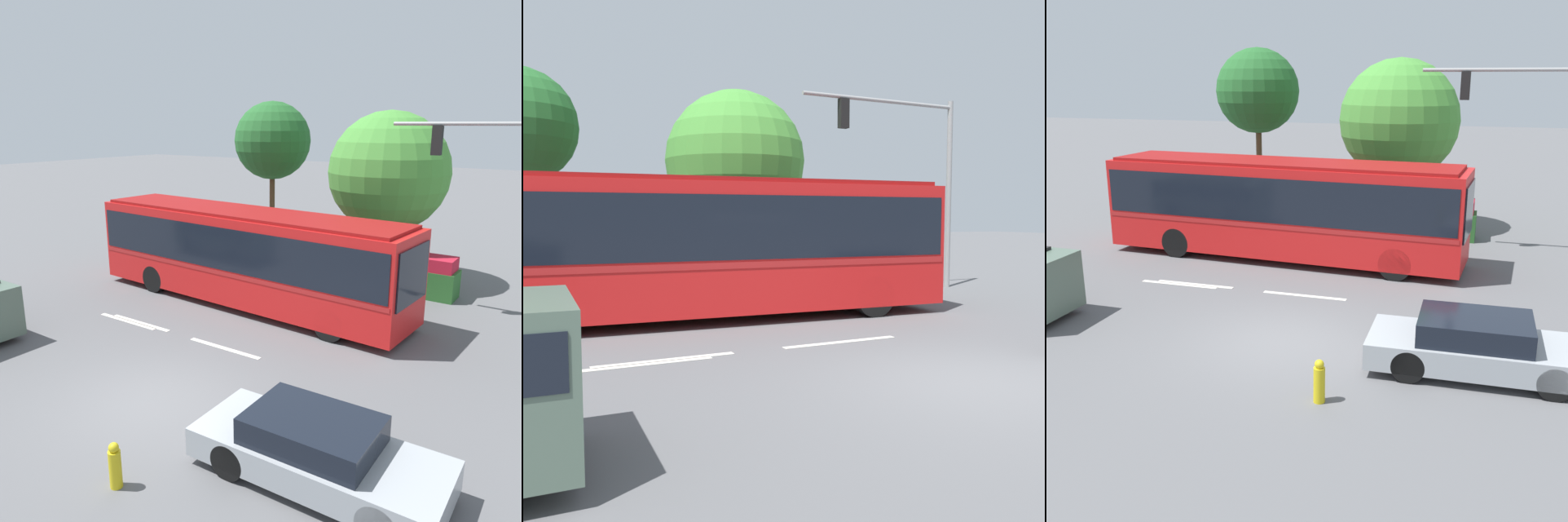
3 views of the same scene
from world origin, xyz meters
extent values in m
plane|color=#5B5B5E|center=(0.00, 0.00, 0.00)|extent=(140.00, 140.00, 0.00)
cube|color=red|center=(-2.19, 6.63, 1.71)|extent=(12.04, 3.16, 2.92)
cube|color=black|center=(-2.19, 6.63, 2.18)|extent=(11.80, 3.19, 1.40)
cube|color=#B21E1E|center=(-2.19, 6.63, 1.36)|extent=(11.92, 3.18, 0.14)
cube|color=black|center=(3.78, 6.28, 2.06)|extent=(0.18, 2.09, 1.63)
cube|color=maroon|center=(-2.19, 6.63, 3.22)|extent=(11.55, 2.94, 0.10)
cylinder|color=black|center=(1.92, 7.47, 0.50)|extent=(1.02, 0.36, 1.00)
cylinder|color=black|center=(1.79, 5.31, 0.50)|extent=(1.02, 0.36, 1.00)
cylinder|color=black|center=(-5.57, 7.91, 0.50)|extent=(1.02, 0.36, 1.00)
cylinder|color=black|center=(-5.70, 5.76, 0.50)|extent=(1.02, 0.36, 1.00)
cylinder|color=gray|center=(7.46, 9.28, 3.15)|extent=(0.18, 0.18, 6.31)
cylinder|color=gray|center=(4.67, 9.28, 6.09)|extent=(5.59, 0.12, 0.12)
cube|color=black|center=(3.28, 9.28, 5.59)|extent=(0.30, 0.22, 0.90)
cylinder|color=red|center=(3.28, 9.40, 5.89)|extent=(0.18, 0.02, 0.18)
cylinder|color=yellow|center=(3.28, 9.40, 5.59)|extent=(0.18, 0.02, 0.18)
cylinder|color=green|center=(3.28, 9.40, 5.29)|extent=(0.18, 0.02, 0.18)
cube|color=#286028|center=(-1.35, 10.97, 0.51)|extent=(10.52, 1.07, 1.02)
cube|color=#B7192D|center=(-1.35, 10.97, 1.25)|extent=(10.31, 1.02, 0.47)
cylinder|color=brown|center=(0.74, 12.07, 1.31)|extent=(0.29, 0.29, 2.61)
sphere|color=#479338|center=(0.74, 12.07, 4.28)|extent=(4.64, 4.64, 4.64)
cube|color=silver|center=(-0.39, 3.16, 0.01)|extent=(2.40, 0.16, 0.01)
cube|color=silver|center=(-3.77, 3.19, 0.01)|extent=(2.40, 0.16, 0.01)
cube|color=silver|center=(-4.21, 3.05, 0.01)|extent=(2.40, 0.16, 0.01)
camera|label=1|loc=(8.02, -7.44, 6.11)|focal=35.94mm
camera|label=2|loc=(-5.93, -6.18, 2.38)|focal=39.42mm
camera|label=3|loc=(4.39, -12.53, 5.84)|focal=42.95mm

